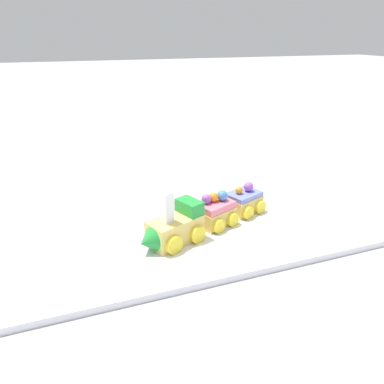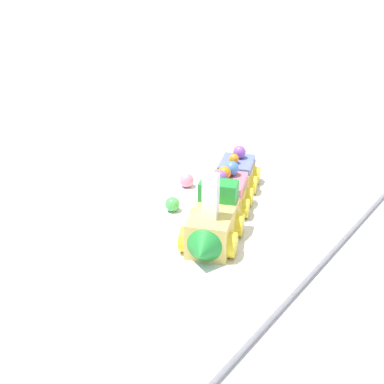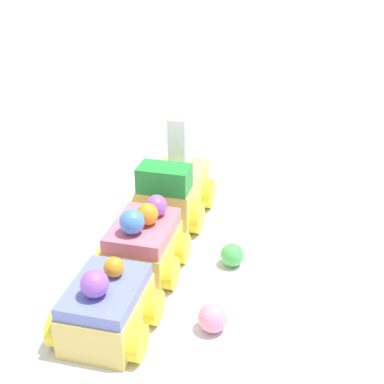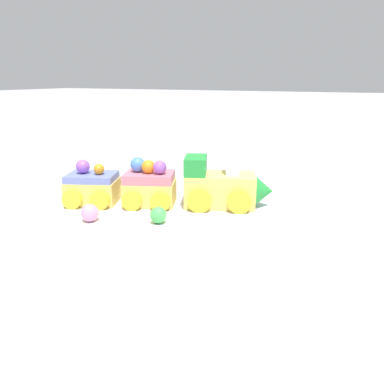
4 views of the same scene
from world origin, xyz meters
TOP-DOWN VIEW (x-y plane):
  - ground_plane at (0.00, 0.00)m, footprint 10.00×10.00m
  - display_board at (0.00, 0.00)m, footprint 0.78×0.38m
  - cake_train_locomotive at (0.06, 0.06)m, footprint 0.13×0.10m
  - cake_car_strawberry at (-0.04, 0.02)m, footprint 0.09×0.09m
  - cake_car_blueberry at (-0.12, -0.01)m, footprint 0.09×0.09m
  - gumball_green at (0.01, -0.04)m, footprint 0.02×0.02m
  - gumball_pink at (-0.07, -0.07)m, footprint 0.02×0.02m

SIDE VIEW (x-z plane):
  - ground_plane at x=0.00m, z-range 0.00..0.00m
  - display_board at x=0.00m, z-range 0.00..0.01m
  - gumball_green at x=0.01m, z-range 0.01..0.03m
  - gumball_pink at x=-0.07m, z-range 0.01..0.03m
  - cake_car_blueberry at x=-0.12m, z-range 0.00..0.07m
  - cake_car_strawberry at x=-0.04m, z-range 0.00..0.07m
  - cake_train_locomotive at x=0.06m, z-range -0.01..0.09m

